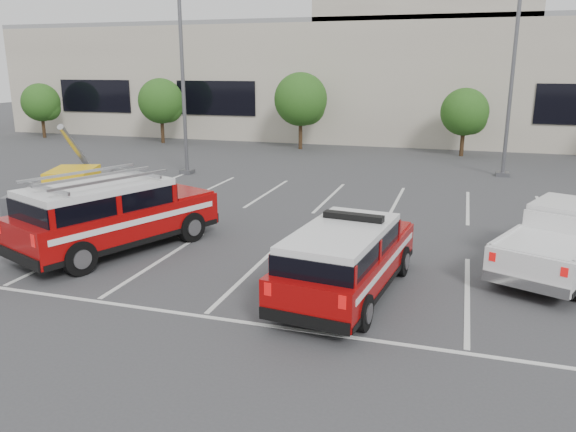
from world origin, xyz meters
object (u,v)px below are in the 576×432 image
tree_mid_right (466,114)px  utility_rig (70,189)px  white_pickup (562,244)px  convention_building (402,73)px  tree_left (162,103)px  fire_chief_suv (346,264)px  tree_far_left (42,104)px  tree_mid_left (302,101)px  light_pole_mid (513,66)px  light_pole_left (182,66)px  ladder_suv (113,220)px

tree_mid_right → utility_rig: (-14.27, -17.35, -1.87)m
white_pickup → utility_rig: size_ratio=1.37×
convention_building → tree_mid_right: convention_building is taller
convention_building → tree_left: bearing=-146.9°
white_pickup → fire_chief_suv: bearing=-123.5°
tree_far_left → white_pickup: size_ratio=0.67×
tree_left → utility_rig: (5.73, -17.35, -2.14)m
tree_mid_left → white_pickup: size_ratio=0.82×
tree_mid_right → light_pole_mid: (1.91, -6.05, 2.68)m
convention_building → light_pole_mid: 17.27m
utility_rig → fire_chief_suv: bearing=-44.3°
light_pole_left → ladder_suv: bearing=-72.7°
light_pole_left → light_pole_mid: size_ratio=1.00×
tree_left → white_pickup: (22.62, -19.44, -2.08)m
tree_mid_right → white_pickup: tree_mid_right is taller
white_pickup → utility_rig: utility_rig is taller
tree_far_left → ladder_suv: size_ratio=0.64×
tree_mid_left → tree_mid_right: (10.00, -0.00, -0.54)m
convention_building → light_pole_left: size_ratio=5.86×
tree_left → tree_far_left: bearing=-180.0°
light_pole_left → ladder_suv: light_pole_left is taller
tree_left → light_pole_left: size_ratio=0.43×
tree_left → light_pole_left: (6.91, -10.05, 2.41)m
tree_mid_right → white_pickup: 19.70m
tree_mid_right → ladder_suv: size_ratio=0.64×
light_pole_mid → utility_rig: light_pole_mid is taller
fire_chief_suv → white_pickup: fire_chief_suv is taller
tree_far_left → white_pickup: (32.62, -19.44, -1.81)m
convention_building → tree_mid_left: size_ratio=12.38×
tree_far_left → tree_left: tree_left is taller
tree_far_left → light_pole_mid: 32.59m
tree_mid_right → fire_chief_suv: tree_mid_right is taller
fire_chief_suv → tree_left: bearing=134.5°
tree_mid_right → ladder_suv: 23.61m
ladder_suv → utility_rig: size_ratio=1.44×
light_pole_mid → white_pickup: 14.14m
light_pole_left → ladder_suv: 12.78m
fire_chief_suv → white_pickup: (5.05, 3.36, -0.07)m
ladder_suv → white_pickup: bearing=32.1°
tree_left → light_pole_left: bearing=-55.5°
white_pickup → ladder_suv: bearing=-147.2°
tree_mid_right → tree_mid_left: bearing=180.0°
tree_left → light_pole_mid: 22.86m
ladder_suv → light_pole_left: bearing=129.5°
convention_building → tree_far_left: size_ratio=15.04×
light_pole_mid → ladder_suv: 19.73m
fire_chief_suv → utility_rig: 13.04m
convention_building → white_pickup: size_ratio=10.09×
tree_mid_right → tree_far_left: bearing=180.0°
tree_far_left → light_pole_mid: size_ratio=0.39×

